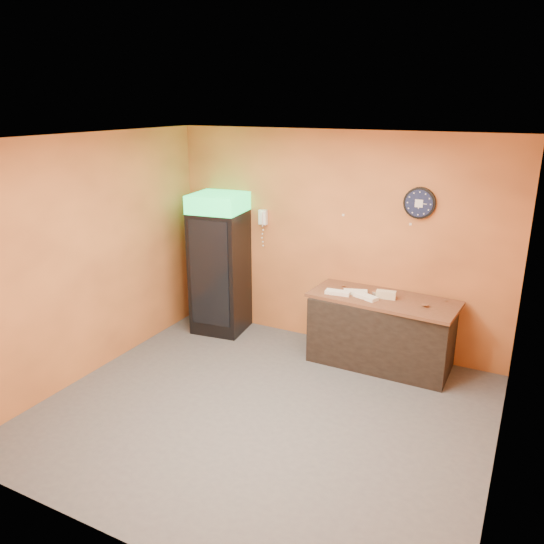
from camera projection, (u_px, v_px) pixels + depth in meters
The scene contains 15 objects.
floor at pixel (263, 412), 5.59m from camera, with size 4.50×4.50×0.00m, color #47474C.
back_wall at pixel (335, 241), 6.85m from camera, with size 4.50×0.02×2.80m, color orange.
left_wall at pixel (91, 257), 6.13m from camera, with size 0.02×4.00×2.80m, color orange.
right_wall at pixel (514, 330), 4.18m from camera, with size 0.02×4.00×2.80m, color orange.
ceiling at pixel (261, 139), 4.72m from camera, with size 4.50×4.00×0.02m, color white.
beverage_cooler at pixel (218, 266), 7.32m from camera, with size 0.76×0.77×1.95m.
prep_counter at pixel (381, 332), 6.50m from camera, with size 1.67×0.74×0.83m, color black.
wall_clock at pixel (419, 203), 6.20m from camera, with size 0.37×0.06×0.37m.
wall_phone at pixel (263, 217), 7.18m from camera, with size 0.11×0.10×0.20m.
butcher_paper at pixel (383, 299), 6.37m from camera, with size 1.75×0.75×0.04m, color brown.
sub_roll_stack at pixel (386, 295), 6.31m from camera, with size 0.24×0.11×0.10m.
wrapped_sandwich_left at pixel (338, 292), 6.46m from camera, with size 0.30×0.12×0.04m, color white.
wrapped_sandwich_mid at pixel (366, 297), 6.32m from camera, with size 0.30×0.12×0.04m, color white.
wrapped_sandwich_right at pixel (355, 292), 6.49m from camera, with size 0.29×0.11×0.04m, color white.
kitchen_tool at pixel (375, 294), 6.38m from camera, with size 0.06×0.06×0.06m, color silver.
Camera 1 is at (2.29, -4.29, 3.12)m, focal length 35.00 mm.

